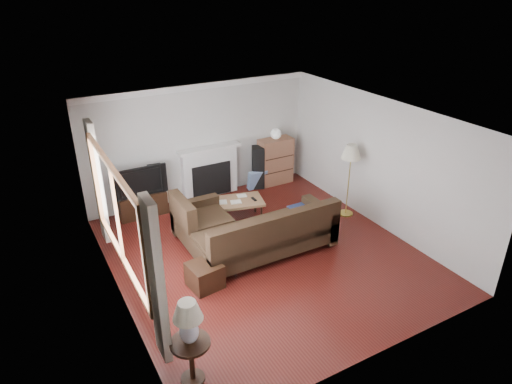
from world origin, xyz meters
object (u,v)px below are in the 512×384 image
bookshelf (275,161)px  coffee_table (234,210)px  sectional_sofa (266,232)px  tv_stand (142,204)px  side_table (192,361)px  floor_lamp (349,181)px

bookshelf → coffee_table: 2.07m
bookshelf → sectional_sofa: bookshelf is taller
tv_stand → bookshelf: (3.21, 0.03, 0.30)m
bookshelf → side_table: bearing=-131.1°
tv_stand → floor_lamp: (3.66, -2.03, 0.52)m
tv_stand → bookshelf: size_ratio=0.89×
tv_stand → side_table: side_table is taller
side_table → bookshelf: bearing=48.9°
tv_stand → side_table: 4.51m
coffee_table → floor_lamp: size_ratio=0.75×
tv_stand → sectional_sofa: bearing=-59.0°
bookshelf → side_table: bookshelf is taller
bookshelf → coffee_table: bookshelf is taller
bookshelf → coffee_table: (-1.67, -1.18, -0.32)m
coffee_table → side_table: size_ratio=1.88×
sectional_sofa → tv_stand: bearing=121.0°
tv_stand → floor_lamp: floor_lamp is taller
bookshelf → sectional_sofa: (-1.72, -2.50, -0.10)m
sectional_sofa → coffee_table: sectional_sofa is taller
sectional_sofa → bookshelf: bearing=55.5°
tv_stand → bookshelf: bearing=0.5°
sectional_sofa → coffee_table: 1.35m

